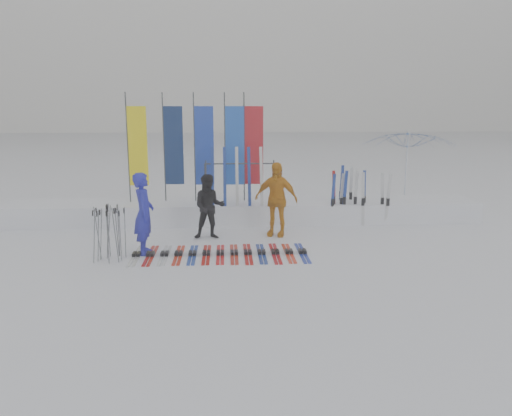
{
  "coord_description": "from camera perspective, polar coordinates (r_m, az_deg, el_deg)",
  "views": [
    {
      "loc": [
        -0.5,
        -10.07,
        3.36
      ],
      "look_at": [
        0.2,
        1.6,
        1.0
      ],
      "focal_mm": 35.0,
      "sensor_mm": 36.0,
      "label": 1
    }
  ],
  "objects": [
    {
      "name": "feather_flags",
      "position": [
        14.9,
        -6.42,
        7.05
      ],
      "size": [
        3.98,
        0.2,
        3.2
      ],
      "color": "#383A3F",
      "rests_on": "ground"
    },
    {
      "name": "tent_canopy",
      "position": [
        17.3,
        16.95,
        4.22
      ],
      "size": [
        3.58,
        3.62,
        2.68
      ],
      "primitive_type": "imported",
      "rotation": [
        0.0,
        0.0,
        0.25
      ],
      "color": "white",
      "rests_on": "ground"
    },
    {
      "name": "upright_skis",
      "position": [
        14.89,
        11.03,
        1.23
      ],
      "size": [
        1.69,
        0.98,
        1.65
      ],
      "color": "silver",
      "rests_on": "ground"
    },
    {
      "name": "ground",
      "position": [
        10.63,
        -0.56,
        -7.02
      ],
      "size": [
        120.0,
        120.0,
        0.0
      ],
      "primitive_type": "plane",
      "color": "white",
      "rests_on": "ground"
    },
    {
      "name": "ski_rack",
      "position": [
        14.41,
        -1.8,
        3.52
      ],
      "size": [
        2.04,
        0.8,
        1.23
      ],
      "color": "#383A3F",
      "rests_on": "ground"
    },
    {
      "name": "person_blue",
      "position": [
        11.81,
        -12.7,
        -0.62
      ],
      "size": [
        0.5,
        0.72,
        1.91
      ],
      "primitive_type": "imported",
      "rotation": [
        0.0,
        0.0,
        1.63
      ],
      "color": "#1E21AF",
      "rests_on": "ground"
    },
    {
      "name": "person_black",
      "position": [
        12.94,
        -5.37,
        0.14
      ],
      "size": [
        0.84,
        0.66,
        1.68
      ],
      "primitive_type": "imported",
      "rotation": [
        0.0,
        0.0,
        0.03
      ],
      "color": "black",
      "rests_on": "ground"
    },
    {
      "name": "person_yellow",
      "position": [
        13.17,
        2.31,
        1.02
      ],
      "size": [
        1.25,
        0.87,
        1.97
      ],
      "primitive_type": "imported",
      "rotation": [
        0.0,
        0.0,
        -0.38
      ],
      "color": "orange",
      "rests_on": "ground"
    },
    {
      "name": "ski_row",
      "position": [
        11.67,
        -4.1,
        -5.17
      ],
      "size": [
        4.02,
        1.69,
        0.07
      ],
      "color": "#BABDC2",
      "rests_on": "ground"
    },
    {
      "name": "pole_cluster",
      "position": [
        11.61,
        -16.42,
        -2.8
      ],
      "size": [
        0.67,
        0.59,
        1.26
      ],
      "color": "#595B60",
      "rests_on": "ground"
    },
    {
      "name": "snow_bank",
      "position": [
        14.99,
        -1.45,
        -0.37
      ],
      "size": [
        14.0,
        1.6,
        0.6
      ],
      "primitive_type": "cube",
      "color": "white",
      "rests_on": "ground"
    }
  ]
}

